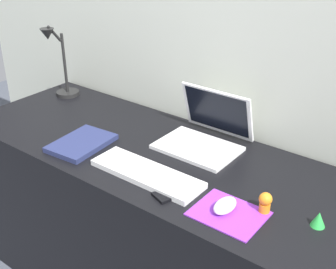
{
  "coord_description": "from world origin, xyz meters",
  "views": [
    {
      "loc": [
        0.9,
        -1.13,
        1.56
      ],
      "look_at": [
        0.04,
        0.0,
        0.83
      ],
      "focal_mm": 47.61,
      "sensor_mm": 36.0,
      "label": 1
    }
  ],
  "objects_px": {
    "cell_phone": "(173,192)",
    "notebook_pad": "(82,143)",
    "laptop": "(206,131)",
    "toy_figurine_green": "(319,219)",
    "keyboard": "(147,174)",
    "mouse": "(225,206)",
    "toy_figurine_orange": "(265,202)",
    "desk_lamp": "(59,65)"
  },
  "relations": [
    {
      "from": "toy_figurine_green",
      "to": "notebook_pad",
      "type": "bearing_deg",
      "value": -174.98
    },
    {
      "from": "laptop",
      "to": "toy_figurine_orange",
      "type": "relative_size",
      "value": 4.36
    },
    {
      "from": "mouse",
      "to": "cell_phone",
      "type": "distance_m",
      "value": 0.18
    },
    {
      "from": "notebook_pad",
      "to": "cell_phone",
      "type": "bearing_deg",
      "value": -10.12
    },
    {
      "from": "toy_figurine_green",
      "to": "toy_figurine_orange",
      "type": "bearing_deg",
      "value": -166.55
    },
    {
      "from": "keyboard",
      "to": "cell_phone",
      "type": "bearing_deg",
      "value": -11.87
    },
    {
      "from": "toy_figurine_green",
      "to": "keyboard",
      "type": "bearing_deg",
      "value": -170.39
    },
    {
      "from": "laptop",
      "to": "desk_lamp",
      "type": "distance_m",
      "value": 0.82
    },
    {
      "from": "keyboard",
      "to": "mouse",
      "type": "xyz_separation_m",
      "value": [
        0.31,
        -0.01,
        0.01
      ]
    },
    {
      "from": "toy_figurine_green",
      "to": "cell_phone",
      "type": "bearing_deg",
      "value": -163.9
    },
    {
      "from": "cell_phone",
      "to": "notebook_pad",
      "type": "bearing_deg",
      "value": -166.35
    },
    {
      "from": "laptop",
      "to": "mouse",
      "type": "distance_m",
      "value": 0.44
    },
    {
      "from": "cell_phone",
      "to": "notebook_pad",
      "type": "distance_m",
      "value": 0.48
    },
    {
      "from": "keyboard",
      "to": "mouse",
      "type": "height_order",
      "value": "mouse"
    },
    {
      "from": "laptop",
      "to": "keyboard",
      "type": "relative_size",
      "value": 0.73
    },
    {
      "from": "laptop",
      "to": "cell_phone",
      "type": "relative_size",
      "value": 2.34
    },
    {
      "from": "mouse",
      "to": "cell_phone",
      "type": "xyz_separation_m",
      "value": [
        -0.18,
        -0.02,
        -0.02
      ]
    },
    {
      "from": "laptop",
      "to": "cell_phone",
      "type": "bearing_deg",
      "value": -73.38
    },
    {
      "from": "toy_figurine_green",
      "to": "toy_figurine_orange",
      "type": "distance_m",
      "value": 0.16
    },
    {
      "from": "toy_figurine_orange",
      "to": "keyboard",
      "type": "bearing_deg",
      "value": -171.83
    },
    {
      "from": "laptop",
      "to": "toy_figurine_green",
      "type": "xyz_separation_m",
      "value": [
        0.53,
        -0.23,
        -0.03
      ]
    },
    {
      "from": "keyboard",
      "to": "notebook_pad",
      "type": "distance_m",
      "value": 0.34
    },
    {
      "from": "cell_phone",
      "to": "toy_figurine_green",
      "type": "xyz_separation_m",
      "value": [
        0.43,
        0.12,
        0.02
      ]
    },
    {
      "from": "keyboard",
      "to": "toy_figurine_orange",
      "type": "xyz_separation_m",
      "value": [
        0.41,
        0.06,
        0.03
      ]
    },
    {
      "from": "cell_phone",
      "to": "toy_figurine_orange",
      "type": "bearing_deg",
      "value": 36.49
    },
    {
      "from": "keyboard",
      "to": "mouse",
      "type": "relative_size",
      "value": 4.27
    },
    {
      "from": "toy_figurine_green",
      "to": "mouse",
      "type": "bearing_deg",
      "value": -157.29
    },
    {
      "from": "cell_phone",
      "to": "toy_figurine_green",
      "type": "bearing_deg",
      "value": 35.07
    },
    {
      "from": "laptop",
      "to": "cell_phone",
      "type": "xyz_separation_m",
      "value": [
        0.1,
        -0.35,
        -0.05
      ]
    },
    {
      "from": "laptop",
      "to": "keyboard",
      "type": "bearing_deg",
      "value": -95.33
    },
    {
      "from": "cell_phone",
      "to": "laptop",
      "type": "bearing_deg",
      "value": 125.59
    },
    {
      "from": "laptop",
      "to": "toy_figurine_green",
      "type": "bearing_deg",
      "value": -23.05
    },
    {
      "from": "mouse",
      "to": "toy_figurine_orange",
      "type": "height_order",
      "value": "toy_figurine_orange"
    },
    {
      "from": "laptop",
      "to": "desk_lamp",
      "type": "height_order",
      "value": "desk_lamp"
    },
    {
      "from": "notebook_pad",
      "to": "laptop",
      "type": "bearing_deg",
      "value": 34.7
    },
    {
      "from": "toy_figurine_orange",
      "to": "mouse",
      "type": "bearing_deg",
      "value": -145.06
    },
    {
      "from": "notebook_pad",
      "to": "toy_figurine_orange",
      "type": "xyz_separation_m",
      "value": [
        0.75,
        0.04,
        0.03
      ]
    },
    {
      "from": "keyboard",
      "to": "notebook_pad",
      "type": "xyz_separation_m",
      "value": [
        -0.34,
        0.02,
        0.0
      ]
    },
    {
      "from": "mouse",
      "to": "laptop",
      "type": "bearing_deg",
      "value": 130.7
    },
    {
      "from": "desk_lamp",
      "to": "toy_figurine_orange",
      "type": "distance_m",
      "value": 1.22
    },
    {
      "from": "toy_figurine_orange",
      "to": "cell_phone",
      "type": "bearing_deg",
      "value": -162.48
    },
    {
      "from": "mouse",
      "to": "notebook_pad",
      "type": "height_order",
      "value": "mouse"
    }
  ]
}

